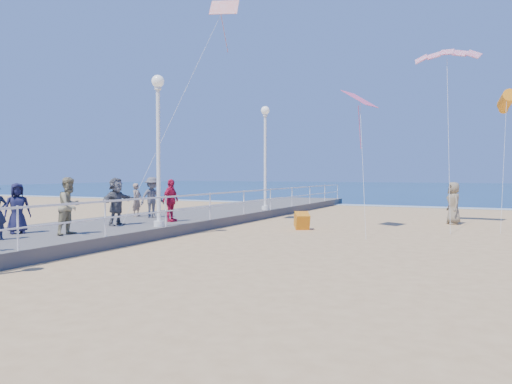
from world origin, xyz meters
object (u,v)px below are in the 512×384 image
at_px(box_kite, 302,222).
at_px(beach_walker_c, 454,203).
at_px(spectator_4, 17,208).
at_px(spectator_1, 70,206).
at_px(spectator_2, 152,197).
at_px(lamp_post_mid, 158,134).
at_px(spectator_5, 116,201).
at_px(lamp_post_far, 265,146).
at_px(spectator_3, 171,200).
at_px(spectator_6, 137,200).

bearing_deg(box_kite, beach_walker_c, 10.42).
relative_size(spectator_4, box_kite, 2.64).
relative_size(spectator_1, spectator_2, 1.02).
height_order(lamp_post_mid, spectator_1, lamp_post_mid).
distance_m(spectator_5, box_kite, 7.29).
bearing_deg(lamp_post_mid, lamp_post_far, 90.00).
bearing_deg(spectator_1, spectator_5, 7.74).
relative_size(lamp_post_mid, spectator_4, 3.36).
distance_m(lamp_post_far, spectator_1, 12.36).
bearing_deg(box_kite, spectator_4, -160.52).
height_order(spectator_3, spectator_4, spectator_3).
distance_m(spectator_2, box_kite, 6.40).
distance_m(spectator_1, box_kite, 9.05).
height_order(spectator_1, spectator_6, spectator_1).
height_order(spectator_2, spectator_4, spectator_2).
bearing_deg(spectator_4, spectator_6, 36.14).
distance_m(spectator_2, spectator_4, 6.34).
bearing_deg(beach_walker_c, spectator_2, -83.90).
relative_size(lamp_post_far, spectator_5, 3.07).
xyz_separation_m(spectator_3, beach_walker_c, (9.69, 7.93, -0.28)).
xyz_separation_m(spectator_1, beach_walker_c, (10.06, 12.66, -0.33)).
height_order(spectator_6, box_kite, spectator_6).
distance_m(lamp_post_mid, spectator_5, 2.91).
bearing_deg(spectator_1, spectator_3, -8.86).
distance_m(lamp_post_far, spectator_2, 7.11).
bearing_deg(spectator_5, lamp_post_far, -10.05).
height_order(lamp_post_mid, spectator_2, lamp_post_mid).
bearing_deg(spectator_3, spectator_5, 152.03).
distance_m(spectator_4, beach_walker_c, 17.65).
relative_size(lamp_post_mid, beach_walker_c, 2.81).
relative_size(spectator_2, spectator_4, 1.09).
distance_m(lamp_post_mid, lamp_post_far, 9.00).
xyz_separation_m(spectator_2, spectator_5, (0.76, -3.08, 0.00)).
height_order(spectator_4, box_kite, spectator_4).
xyz_separation_m(spectator_4, box_kite, (6.39, 8.18, -0.89)).
xyz_separation_m(lamp_post_far, spectator_2, (-2.39, -6.26, -2.40)).
xyz_separation_m(lamp_post_far, spectator_1, (-1.04, -12.08, -2.38)).
bearing_deg(spectator_5, spectator_6, 27.75).
bearing_deg(box_kite, spectator_6, 160.88).
bearing_deg(spectator_2, beach_walker_c, -37.48).
bearing_deg(beach_walker_c, spectator_4, -66.58).
bearing_deg(beach_walker_c, box_kite, -71.89).
xyz_separation_m(spectator_1, box_kite, (4.70, 7.67, -0.98)).
bearing_deg(spectator_5, spectator_4, 161.07).
distance_m(spectator_4, spectator_5, 3.43).
bearing_deg(spectator_6, spectator_2, -103.93).
xyz_separation_m(spectator_3, spectator_5, (-0.96, -1.98, 0.04)).
xyz_separation_m(spectator_6, beach_walker_c, (12.38, 6.65, -0.18)).
bearing_deg(spectator_6, spectator_3, -118.73).
bearing_deg(spectator_1, lamp_post_mid, -22.95).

